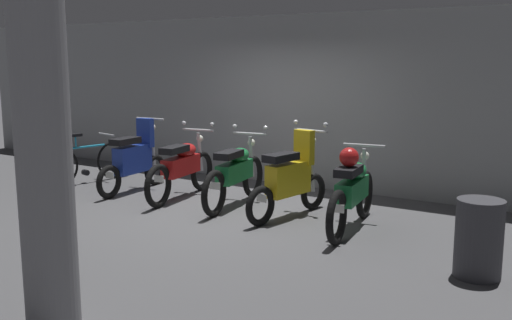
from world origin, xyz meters
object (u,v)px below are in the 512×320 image
at_px(support_pillar, 44,151).
at_px(motorbike_slot_0, 134,160).
at_px(motorbike_slot_1, 182,167).
at_px(motorbike_slot_2, 235,173).
at_px(bicycle, 88,162).
at_px(trash_bin, 479,239).
at_px(motorbike_slot_3, 290,179).
at_px(motorbike_slot_4, 352,189).

bearing_deg(support_pillar, motorbike_slot_0, 126.07).
distance_m(motorbike_slot_1, motorbike_slot_2, 0.98).
relative_size(motorbike_slot_0, motorbike_slot_2, 0.87).
bearing_deg(motorbike_slot_0, bicycle, 177.27).
distance_m(support_pillar, trash_bin, 4.13).
bearing_deg(motorbike_slot_1, motorbike_slot_2, 2.25).
relative_size(bicycle, trash_bin, 2.16).
bearing_deg(motorbike_slot_2, motorbike_slot_3, -7.28).
distance_m(motorbike_slot_0, motorbike_slot_2, 1.95).
relative_size(motorbike_slot_2, motorbike_slot_4, 1.00).
distance_m(motorbike_slot_4, support_pillar, 4.06).
distance_m(motorbike_slot_2, motorbike_slot_3, 0.99).
distance_m(motorbike_slot_1, support_pillar, 4.61).
distance_m(motorbike_slot_3, trash_bin, 2.86).
distance_m(motorbike_slot_1, motorbike_slot_3, 1.96).
distance_m(motorbike_slot_1, motorbike_slot_4, 2.94).
height_order(motorbike_slot_1, motorbike_slot_2, same).
bearing_deg(motorbike_slot_1, motorbike_slot_4, -4.46).
distance_m(motorbike_slot_0, bicycle, 1.18).
height_order(motorbike_slot_2, support_pillar, support_pillar).
relative_size(motorbike_slot_0, motorbike_slot_4, 0.86).
bearing_deg(bicycle, motorbike_slot_2, 0.23).
height_order(motorbike_slot_0, motorbike_slot_3, motorbike_slot_3).
bearing_deg(motorbike_slot_1, support_pillar, -64.20).
xyz_separation_m(motorbike_slot_0, bicycle, (-1.17, 0.06, -0.16)).
bearing_deg(motorbike_slot_2, motorbike_slot_1, -177.75).
xyz_separation_m(motorbike_slot_0, trash_bin, (5.61, -1.07, -0.13)).
bearing_deg(motorbike_slot_4, motorbike_slot_2, 172.22).
bearing_deg(motorbike_slot_3, support_pillar, -89.95).
xyz_separation_m(motorbike_slot_3, motorbike_slot_4, (0.97, -0.14, -0.00)).
relative_size(motorbike_slot_1, support_pillar, 0.67).
height_order(motorbike_slot_1, motorbike_slot_4, motorbike_slot_1).
height_order(motorbike_slot_1, support_pillar, support_pillar).
height_order(motorbike_slot_0, trash_bin, motorbike_slot_0).
bearing_deg(trash_bin, motorbike_slot_3, 159.31).
xyz_separation_m(motorbike_slot_3, support_pillar, (0.00, -3.98, 0.91)).
relative_size(motorbike_slot_2, trash_bin, 2.47).
bearing_deg(motorbike_slot_1, trash_bin, -13.31).
bearing_deg(motorbike_slot_2, bicycle, -179.77).
bearing_deg(support_pillar, motorbike_slot_3, 90.05).
height_order(motorbike_slot_4, support_pillar, support_pillar).
bearing_deg(motorbike_slot_1, motorbike_slot_3, -2.56).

